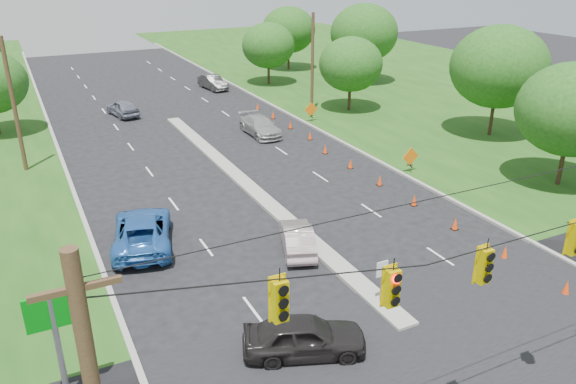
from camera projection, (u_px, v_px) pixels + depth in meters
curb_left at (64, 165)px, 39.47m from camera, size 0.25×110.00×0.16m
curb_right at (315, 129)px, 47.72m from camera, size 0.25×110.00×0.16m
median at (245, 184)px, 36.17m from camera, size 1.00×34.00×0.18m
median_sign at (382, 274)px, 23.22m from camera, size 0.55×0.06×2.05m
signal_span at (530, 283)px, 16.05m from camera, size 25.60×0.32×9.00m
utility_pole_far_left at (14, 106)px, 36.73m from camera, size 0.28×0.28×9.00m
utility_pole_far_right at (312, 64)px, 51.07m from camera, size 0.28×0.28×9.00m
cone_0 at (567, 287)px, 24.31m from camera, size 0.32×0.32×0.70m
cone_1 at (505, 252)px, 27.20m from camera, size 0.32×0.32×0.70m
cone_2 at (455, 224)px, 30.09m from camera, size 0.32×0.32×0.70m
cone_3 at (414, 200)px, 32.97m from camera, size 0.32×0.32×0.70m
cone_4 at (380, 180)px, 35.86m from camera, size 0.32×0.32×0.70m
cone_5 at (351, 163)px, 38.75m from camera, size 0.32×0.32×0.70m
cone_6 at (325, 149)px, 41.64m from camera, size 0.32×0.32×0.70m
cone_7 at (310, 135)px, 44.77m from camera, size 0.32×0.32×0.70m
cone_8 at (290, 124)px, 47.66m from camera, size 0.32×0.32×0.70m
cone_9 at (273, 115)px, 50.55m from camera, size 0.32×0.32×0.70m
cone_10 at (258, 106)px, 53.44m from camera, size 0.32×0.32×0.70m
work_sign_1 at (410, 157)px, 37.68m from camera, size 1.27×0.58×1.37m
work_sign_2 at (311, 110)px, 49.23m from camera, size 1.27×0.58×1.37m
tree_7 at (573, 109)px, 34.16m from camera, size 6.72×6.72×7.84m
tree_8 at (499, 67)px, 43.81m from camera, size 7.56×7.56×8.82m
tree_9 at (351, 64)px, 51.74m from camera, size 5.88×5.88×6.86m
tree_10 at (364, 33)px, 62.78m from camera, size 7.56×7.56×8.82m
tree_11 at (289, 30)px, 70.46m from camera, size 6.72×6.72×7.84m
tree_12 at (268, 45)px, 62.48m from camera, size 5.88×5.88×6.86m
black_sedan at (304, 336)px, 20.52m from camera, size 4.89×3.33×1.55m
white_sedan at (297, 238)px, 27.85m from camera, size 2.79×4.41×1.37m
blue_pickup at (142, 231)px, 28.24m from camera, size 4.17×6.51×1.67m
silver_car_far at (260, 126)px, 45.84m from camera, size 2.12×5.20×1.51m
silver_car_oncoming at (123, 108)px, 51.22m from camera, size 2.58×4.66×1.50m
dark_car_receding at (213, 82)px, 61.51m from camera, size 2.16×4.77×1.52m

